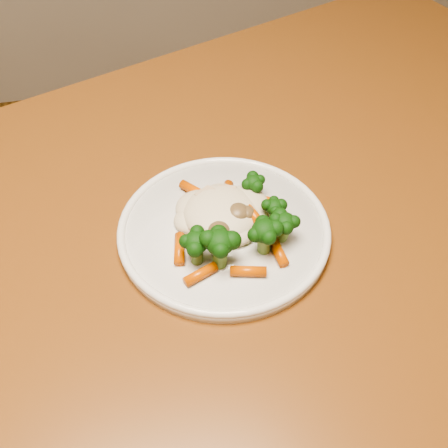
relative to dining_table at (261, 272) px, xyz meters
The scene contains 3 objects.
dining_table is the anchor object (origin of this frame).
plate 0.11m from the dining_table, behind, with size 0.25×0.25×0.01m, color white.
meal 0.13m from the dining_table, 161.16° to the right, with size 0.15×0.17×0.05m.
Camera 1 is at (0.15, -0.44, 1.26)m, focal length 45.00 mm.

